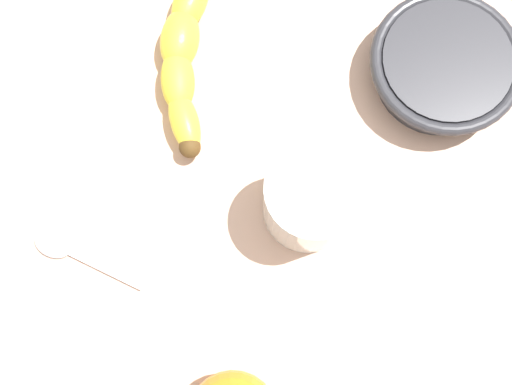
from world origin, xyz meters
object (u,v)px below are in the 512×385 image
teaspoon (59,247)px  smoothie_glass (310,200)px  ceramic_bowl (444,66)px  banana (188,41)px

teaspoon → smoothie_glass: bearing=-145.4°
smoothie_glass → ceramic_bowl: size_ratio=0.59×
ceramic_bowl → teaspoon: bearing=157.2°
banana → smoothie_glass: bearing=42.2°
banana → ceramic_bowl: ceramic_bowl is taller
banana → smoothie_glass: smoothie_glass is taller
teaspoon → ceramic_bowl: bearing=-129.3°
ceramic_bowl → teaspoon: (-36.97, 15.55, -2.12)cm
ceramic_bowl → banana: bearing=125.1°
banana → smoothie_glass: 20.06cm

